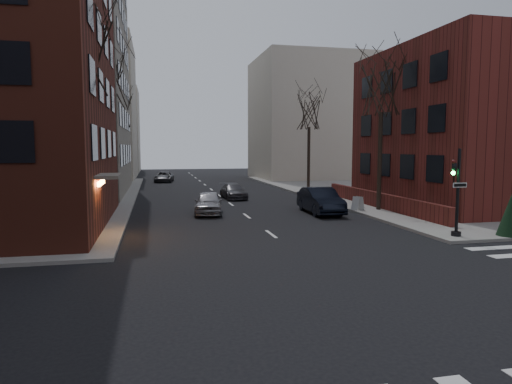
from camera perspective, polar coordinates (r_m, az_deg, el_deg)
ground at (r=11.45m, az=17.64°, el=-16.21°), size 160.00×160.00×0.00m
sidewalk_far_right at (r=52.31m, az=28.74°, el=0.40°), size 44.00×44.00×0.15m
building_left_tan at (r=45.73m, az=-28.20°, el=17.34°), size 18.00×18.00×28.00m
building_right_brick at (r=35.72m, az=25.62°, el=7.15°), size 12.00×14.00×11.00m
low_wall_right at (r=31.98m, az=15.04°, el=-0.96°), size 0.35×16.00×1.00m
building_distant_la at (r=65.04m, az=-21.22°, el=9.47°), size 14.00×16.00×18.00m
building_distant_ra at (r=62.70m, az=6.63°, el=9.05°), size 14.00×14.00×16.00m
building_distant_lb at (r=81.55m, az=-17.97°, el=7.31°), size 10.00×12.00×14.00m
traffic_signal at (r=22.66m, az=23.77°, el=-0.68°), size 0.76×0.44×4.00m
tree_left_a at (r=23.78m, az=-21.22°, el=15.58°), size 4.18×4.18×10.26m
tree_left_b at (r=35.62m, az=-18.28°, el=12.94°), size 4.40×4.40×10.80m
tree_left_c at (r=49.41m, az=-16.61°, el=9.83°), size 3.96×3.96×9.72m
tree_right_a at (r=30.90m, az=15.43°, el=12.53°), size 3.96×3.96×9.72m
tree_right_b at (r=43.68m, az=6.67°, el=10.02°), size 3.74×3.74×9.18m
streetlamp_near at (r=31.27m, az=-17.65°, el=5.42°), size 0.36×0.36×6.28m
streetlamp_far at (r=51.23m, az=-15.66°, el=5.45°), size 0.36×0.36×6.28m
parked_sedan at (r=29.25m, az=8.05°, el=-1.07°), size 1.88×5.05×1.65m
car_lane_silver at (r=28.95m, az=-5.95°, el=-1.33°), size 2.25×4.40×1.43m
car_lane_gray at (r=37.39m, az=-2.84°, el=0.10°), size 1.91×4.29×1.22m
car_lane_far at (r=56.46m, az=-11.43°, el=1.88°), size 2.63×4.73×1.25m
sandwich_board at (r=30.14m, az=12.61°, el=-1.39°), size 0.59×0.67×0.90m
evergreen_shrub at (r=23.98m, az=29.35°, el=-2.33°), size 1.32×1.32×2.08m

